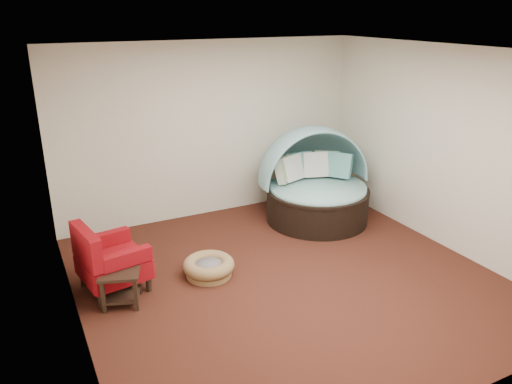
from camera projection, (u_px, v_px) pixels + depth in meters
name	position (u px, v px, depth m)	size (l,w,h in m)	color
floor	(287.00, 278.00, 6.36)	(5.00, 5.00, 0.00)	#4B2115
wall_back	(210.00, 130.00, 7.97)	(5.00, 5.00, 0.00)	beige
wall_front	(456.00, 265.00, 3.79)	(5.00, 5.00, 0.00)	beige
wall_left	(67.00, 210.00, 4.82)	(5.00, 5.00, 0.00)	beige
wall_right	(445.00, 149.00, 6.94)	(5.00, 5.00, 0.00)	beige
ceiling	(293.00, 51.00, 5.40)	(5.00, 5.00, 0.00)	white
canopy_daybed	(316.00, 177.00, 7.96)	(1.92, 1.87, 1.50)	black
pet_basket	(209.00, 267.00, 6.39)	(0.81, 0.81, 0.23)	olive
red_armchair	(109.00, 260.00, 5.97)	(0.86, 0.86, 0.87)	black
side_table	(121.00, 282.00, 5.74)	(0.57, 0.57, 0.43)	black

